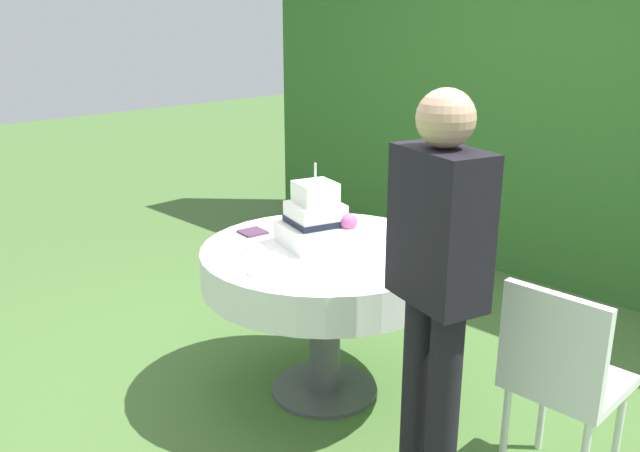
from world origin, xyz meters
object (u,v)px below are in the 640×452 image
object	(u,v)px
serving_plate_left	(252,252)
serving_plate_right	(395,236)
garden_chair	(560,372)
cake_table	(325,269)
wedding_cake	(316,221)
serving_plate_far	(344,225)
serving_plate_near	(261,273)
napkin_stack	(253,232)
standing_person	(437,280)

from	to	relation	value
serving_plate_left	serving_plate_right	world-z (taller)	same
serving_plate_left	garden_chair	xyz separation A→B (m)	(1.34, 0.39, -0.24)
serving_plate_left	serving_plate_right	size ratio (longest dim) A/B	0.92
cake_table	serving_plate_left	bearing A→B (deg)	-121.58
cake_table	serving_plate_left	xyz separation A→B (m)	(-0.18, -0.30, 0.12)
garden_chair	serving_plate_left	bearing A→B (deg)	-163.94
wedding_cake	serving_plate_far	distance (m)	0.35
serving_plate_right	serving_plate_far	bearing A→B (deg)	-171.89
serving_plate_near	serving_plate_right	bearing A→B (deg)	83.59
garden_chair	serving_plate_right	bearing A→B (deg)	165.47
serving_plate_far	serving_plate_left	bearing A→B (deg)	-91.01
wedding_cake	napkin_stack	bearing A→B (deg)	-163.20
wedding_cake	napkin_stack	distance (m)	0.38
serving_plate_right	standing_person	bearing A→B (deg)	-42.36
cake_table	serving_plate_near	world-z (taller)	serving_plate_near
serving_plate_near	serving_plate_left	size ratio (longest dim) A/B	0.92
garden_chair	standing_person	distance (m)	0.63
serving_plate_left	napkin_stack	size ratio (longest dim) A/B	1.00
cake_table	wedding_cake	bearing A→B (deg)	178.95
cake_table	serving_plate_near	size ratio (longest dim) A/B	10.64
cake_table	garden_chair	bearing A→B (deg)	4.47
cake_table	garden_chair	distance (m)	1.17
wedding_cake	serving_plate_near	bearing A→B (deg)	-76.37
serving_plate_far	serving_plate_left	xyz separation A→B (m)	(-0.01, -0.61, 0.00)
serving_plate_near	serving_plate_far	bearing A→B (deg)	106.25
cake_table	wedding_cake	xyz separation A→B (m)	(-0.06, 0.00, 0.23)
garden_chair	cake_table	bearing A→B (deg)	-175.53
cake_table	serving_plate_right	world-z (taller)	serving_plate_right
serving_plate_near	napkin_stack	bearing A→B (deg)	144.17
wedding_cake	standing_person	world-z (taller)	standing_person
cake_table	serving_plate_left	world-z (taller)	serving_plate_left
wedding_cake	standing_person	xyz separation A→B (m)	(0.90, -0.29, 0.04)
serving_plate_right	serving_plate_near	bearing A→B (deg)	-96.41
serving_plate_far	serving_plate_left	size ratio (longest dim) A/B	0.94
serving_plate_near	serving_plate_right	xyz separation A→B (m)	(0.09, 0.79, 0.00)
cake_table	serving_plate_far	distance (m)	0.38
serving_plate_right	standing_person	world-z (taller)	standing_person
standing_person	serving_plate_right	bearing A→B (deg)	137.64
wedding_cake	serving_plate_right	size ratio (longest dim) A/B	3.05
wedding_cake	serving_plate_left	bearing A→B (deg)	-112.48
napkin_stack	serving_plate_far	bearing A→B (deg)	60.28
serving_plate_right	garden_chair	distance (m)	1.08
serving_plate_near	serving_plate_far	size ratio (longest dim) A/B	0.98
serving_plate_near	serving_plate_right	world-z (taller)	same
wedding_cake	serving_plate_near	xyz separation A→B (m)	(0.11, -0.44, -0.11)
wedding_cake	serving_plate_right	world-z (taller)	wedding_cake
napkin_stack	garden_chair	distance (m)	1.60
serving_plate_left	garden_chair	world-z (taller)	garden_chair
serving_plate_near	garden_chair	size ratio (longest dim) A/B	0.12
wedding_cake	napkin_stack	world-z (taller)	wedding_cake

